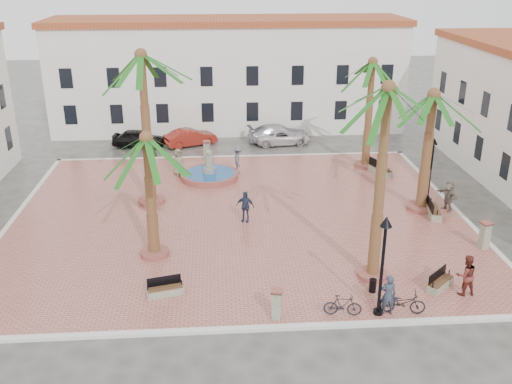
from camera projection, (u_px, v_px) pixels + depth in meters
ground at (239, 218)px, 33.27m from camera, size 120.00×120.00×0.00m
plaza at (239, 217)px, 33.24m from camera, size 26.00×22.00×0.15m
kerb_n at (233, 157)px, 43.41m from camera, size 26.30×0.30×0.16m
kerb_s at (251, 329)px, 23.06m from camera, size 26.30×0.30×0.16m
kerb_e at (456, 210)px, 34.09m from camera, size 0.30×22.30×0.16m
kerb_w at (11, 223)px, 32.38m from camera, size 0.30×22.30×0.16m
building_north at (228, 74)px, 49.97m from camera, size 30.40×7.40×9.50m
fountain at (209, 174)px, 38.87m from camera, size 3.94×3.94×2.03m
palm_nw at (142, 72)px, 32.08m from camera, size 5.38×5.38×9.29m
palm_sw at (147, 153)px, 26.78m from camera, size 4.82×4.82×6.47m
palm_s at (387, 108)px, 23.77m from camera, size 4.64×4.64×9.24m
palm_e at (432, 110)px, 31.81m from camera, size 5.50×5.50×7.30m
palm_ne at (372, 74)px, 38.68m from camera, size 4.94×4.94×7.82m
bench_s at (165, 290)px, 25.20m from camera, size 1.67×0.86×0.84m
bench_se at (440, 283)px, 25.73m from camera, size 1.54×1.46×0.86m
bench_e at (433, 211)px, 33.07m from camera, size 0.89×1.99×1.01m
bench_ne at (380, 170)px, 39.55m from camera, size 1.31×2.10×1.06m
lamppost_s at (384, 249)px, 22.81m from camera, size 0.49×0.49×4.50m
lamppost_e at (432, 159)px, 34.34m from camera, size 0.44×0.44×4.01m
bollard_se at (277, 304)px, 23.41m from camera, size 0.57×0.57×1.33m
bollard_n at (207, 150)px, 42.39m from camera, size 0.61×0.61×1.42m
bollard_e at (485, 235)px, 29.15m from camera, size 0.64×0.64×1.47m
litter_bin at (373, 286)px, 25.43m from camera, size 0.32×0.32×0.63m
cyclist_a at (388, 295)px, 23.63m from camera, size 0.69×0.48×1.81m
bicycle_a at (403, 302)px, 23.83m from camera, size 1.99×0.97×1.00m
cyclist_b at (466, 275)px, 25.02m from camera, size 0.98×0.79×1.92m
bicycle_b at (343, 305)px, 23.67m from camera, size 1.64×0.68×0.96m
pedestrian_fountain_a at (178, 162)px, 39.18m from camera, size 1.09×0.97×1.87m
pedestrian_fountain_b at (245, 206)px, 32.17m from camera, size 1.15×0.77×1.82m
pedestrian_north at (238, 159)px, 39.65m from camera, size 0.74×1.27×1.95m
pedestrian_east at (448, 196)px, 33.65m from camera, size 1.08×1.77×1.82m
car_black at (139, 138)px, 45.78m from camera, size 4.38×2.24×1.43m
car_red at (191, 137)px, 46.09m from camera, size 4.46×3.02×1.39m
car_silver at (278, 133)px, 47.03m from camera, size 5.29×2.79×1.46m
car_white at (282, 137)px, 46.51m from camera, size 4.68×2.58×1.24m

